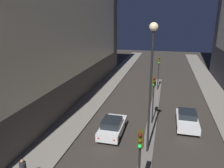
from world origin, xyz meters
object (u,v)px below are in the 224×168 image
(traffic_light_mid, at_px, (154,90))
(street_lamp, at_px, (152,64))
(traffic_light_far, at_px, (159,66))
(car_left_lane, at_px, (112,126))
(car_right_lane, at_px, (187,119))
(traffic_light_near, at_px, (140,154))

(traffic_light_mid, relative_size, street_lamp, 0.49)
(traffic_light_far, relative_size, car_left_lane, 1.12)
(car_right_lane, bearing_deg, car_left_lane, -153.46)
(traffic_light_near, height_order, car_left_lane, traffic_light_near)
(traffic_light_near, relative_size, traffic_light_mid, 1.00)
(traffic_light_near, xyz_separation_m, traffic_light_mid, (0.00, 10.39, 0.00))
(traffic_light_near, bearing_deg, car_right_lane, 73.12)
(street_lamp, bearing_deg, car_right_lane, 58.09)
(street_lamp, xyz_separation_m, car_left_lane, (-3.27, 1.98, -6.15))
(street_lamp, relative_size, car_left_lane, 2.29)
(street_lamp, height_order, car_left_lane, street_lamp)
(traffic_light_mid, xyz_separation_m, car_left_lane, (-3.27, -2.88, -2.77))
(traffic_light_far, distance_m, street_lamp, 16.09)
(traffic_light_near, distance_m, traffic_light_mid, 10.39)
(traffic_light_far, bearing_deg, street_lamp, -90.00)
(car_left_lane, height_order, car_right_lane, car_left_lane)
(traffic_light_near, bearing_deg, street_lamp, 90.00)
(traffic_light_far, height_order, car_left_lane, traffic_light_far)
(car_left_lane, bearing_deg, street_lamp, -31.26)
(car_left_lane, distance_m, car_right_lane, 7.31)
(traffic_light_far, height_order, car_right_lane, traffic_light_far)
(car_right_lane, bearing_deg, traffic_light_mid, -173.30)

